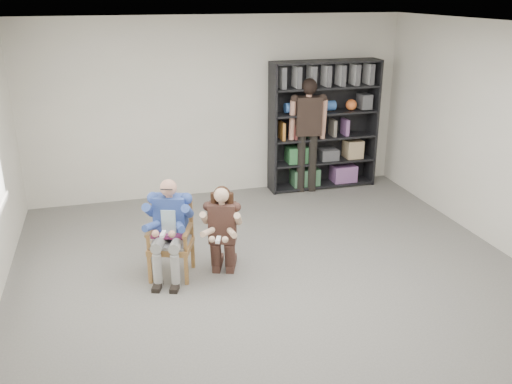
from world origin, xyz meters
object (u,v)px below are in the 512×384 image
object	(u,v)px
kneeling_woman	(222,231)
standing_man	(308,137)
armchair	(171,240)
bookshelf	(324,126)
seated_man	(170,229)

from	to	relation	value
kneeling_woman	standing_man	size ratio (longest dim) A/B	0.59
armchair	kneeling_woman	size ratio (longest dim) A/B	0.84
kneeling_woman	bookshelf	xyz separation A→B (m)	(2.26, 2.51, 0.51)
armchair	bookshelf	size ratio (longest dim) A/B	0.43
armchair	bookshelf	world-z (taller)	bookshelf
armchair	standing_man	bearing A→B (deg)	61.66
armchair	bookshelf	distance (m)	3.75
armchair	bookshelf	xyz separation A→B (m)	(2.84, 2.39, 0.60)
seated_man	standing_man	bearing A→B (deg)	61.66
bookshelf	armchair	bearing A→B (deg)	-139.88
standing_man	armchair	bearing A→B (deg)	-129.51
armchair	seated_man	distance (m)	0.14
kneeling_woman	seated_man	bearing A→B (deg)	-171.94
seated_man	bookshelf	size ratio (longest dim) A/B	0.56
seated_man	standing_man	world-z (taller)	standing_man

